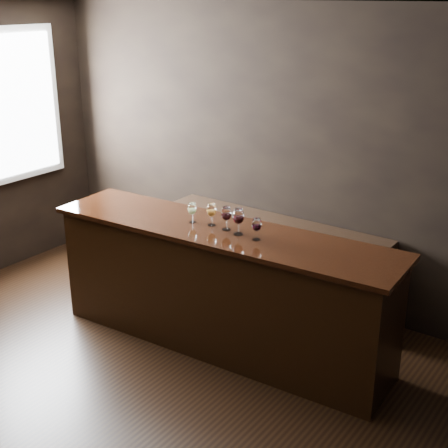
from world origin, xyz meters
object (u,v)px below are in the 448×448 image
Objects in this scene: glass_amber at (211,210)px; glass_red_b at (238,217)px; bar_counter at (221,290)px; glass_red_c at (257,225)px; glass_white at (192,209)px; back_bar_shelf at (273,261)px; glass_red_a at (226,214)px.

glass_amber is 0.30m from glass_red_b.
glass_red_c is at bearing -7.37° from bar_counter.
glass_white is 0.47m from glass_red_b.
glass_red_c is at bearing -6.49° from glass_amber.
back_bar_shelf is 10.63× the size of glass_red_b.
glass_amber is at bearing 172.31° from glass_red_b.
glass_red_b is at bearing -0.28° from glass_white.
glass_white is at bearing 178.70° from bar_counter.
back_bar_shelf is 1.26m from glass_white.
glass_amber is at bearing 173.51° from glass_red_c.
glass_amber reaches higher than glass_white.
bar_counter is 0.76m from glass_red_c.
glass_red_c is (0.36, -0.03, 0.67)m from bar_counter.
glass_red_a reaches higher than glass_white.
back_bar_shelf is 1.29m from glass_red_b.
glass_white is (-0.29, -0.01, 0.67)m from bar_counter.
back_bar_shelf is 1.24m from glass_red_a.
glass_red_a is 0.14m from glass_red_b.
glass_amber reaches higher than back_bar_shelf.
glass_red_c reaches higher than glass_white.
glass_red_a is at bearing 168.12° from glass_red_b.
back_bar_shelf is at bearing 91.65° from bar_counter.
glass_amber is 0.16m from glass_red_a.
glass_red_a is (0.04, 0.02, 0.68)m from bar_counter.
glass_red_a is 0.32m from glass_red_c.
glass_red_b is (0.14, -0.03, 0.01)m from glass_red_a.
back_bar_shelf is 1.22m from glass_amber.
glass_amber is 1.06× the size of glass_red_c.
back_bar_shelf is 11.76× the size of glass_red_a.
glass_red_a is (0.16, -0.01, 0.00)m from glass_amber.
back_bar_shelf is 13.55× the size of glass_white.
bar_counter is 0.69m from glass_red_a.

